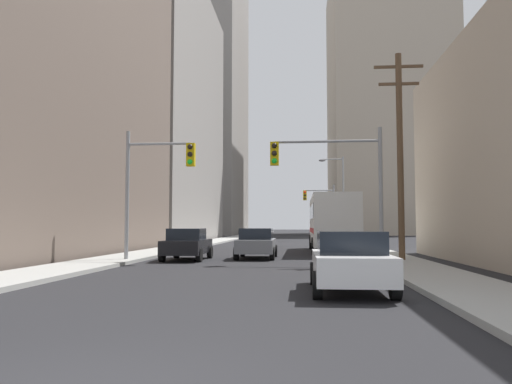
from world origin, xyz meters
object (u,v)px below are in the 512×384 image
object	(u,v)px
sedan_white	(350,261)
sedan_black	(187,244)
sedan_grey	(257,243)
traffic_signal_near_left	(156,174)
traffic_signal_far_right	(321,203)
city_bus	(332,221)
traffic_signal_near_right	(331,170)

from	to	relation	value
sedan_white	sedan_black	size ratio (longest dim) A/B	0.99
sedan_grey	traffic_signal_near_left	xyz separation A→B (m)	(-4.34, -3.05, 3.24)
traffic_signal_far_right	sedan_black	bearing A→B (deg)	-104.27
sedan_grey	sedan_black	size ratio (longest dim) A/B	0.99
traffic_signal_near_left	traffic_signal_far_right	xyz separation A→B (m)	(8.67, 31.41, 0.01)
city_bus	sedan_black	bearing A→B (deg)	-133.64
sedan_black	traffic_signal_near_left	world-z (taller)	traffic_signal_near_left
sedan_grey	sedan_black	xyz separation A→B (m)	(-3.24, -1.43, 0.00)
city_bus	traffic_signal_near_left	xyz separation A→B (m)	(-8.48, -9.38, 2.09)
sedan_black	city_bus	bearing A→B (deg)	46.36
sedan_black	traffic_signal_near_left	bearing A→B (deg)	-123.96
traffic_signal_near_right	traffic_signal_far_right	size ratio (longest dim) A/B	1.00
city_bus	traffic_signal_near_left	distance (m)	12.82
city_bus	sedan_grey	bearing A→B (deg)	-123.28
sedan_white	traffic_signal_near_right	size ratio (longest dim) A/B	0.70
sedan_white	traffic_signal_near_left	xyz separation A→B (m)	(-7.80, 9.42, 3.24)
sedan_black	traffic_signal_far_right	bearing A→B (deg)	75.73
sedan_black	traffic_signal_near_left	size ratio (longest dim) A/B	0.71
city_bus	sedan_white	world-z (taller)	city_bus
city_bus	traffic_signal_far_right	world-z (taller)	traffic_signal_far_right
sedan_white	traffic_signal_near_right	distance (m)	10.00
traffic_signal_near_left	traffic_signal_far_right	distance (m)	32.58
sedan_white	traffic_signal_near_right	world-z (taller)	traffic_signal_near_right
sedan_grey	city_bus	bearing A→B (deg)	56.72
traffic_signal_near_right	city_bus	bearing A→B (deg)	86.60
sedan_black	traffic_signal_near_right	distance (m)	7.77
city_bus	traffic_signal_far_right	xyz separation A→B (m)	(0.19, 22.03, 2.09)
city_bus	sedan_black	world-z (taller)	city_bus
city_bus	sedan_white	size ratio (longest dim) A/B	2.73
sedan_grey	traffic_signal_near_left	distance (m)	6.22
city_bus	sedan_white	bearing A→B (deg)	-92.08
sedan_black	traffic_signal_far_right	distance (m)	30.90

